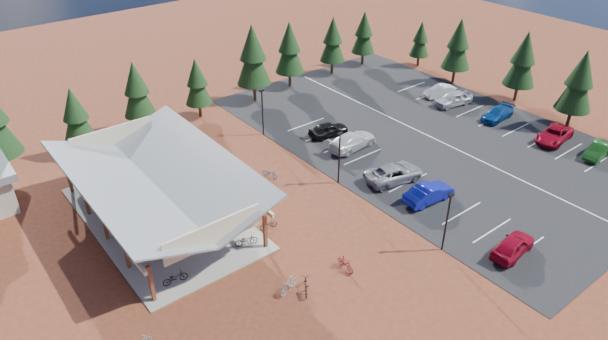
{
  "coord_description": "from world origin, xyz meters",
  "views": [
    {
      "loc": [
        -23.14,
        -28.68,
        26.87
      ],
      "look_at": [
        1.96,
        3.19,
        1.95
      ],
      "focal_mm": 32.0,
      "sensor_mm": 36.0,
      "label": 1
    }
  ],
  "objects_px": {
    "bike_13": "(289,285)",
    "bike_15": "(219,180)",
    "bike_14": "(270,173)",
    "car_0": "(513,246)",
    "car_5": "(598,150)",
    "lamp_post_2": "(262,109)",
    "car_8": "(453,99)",
    "bike_7": "(143,166)",
    "bike_0": "(175,278)",
    "trash_bin_1": "(245,198)",
    "car_9": "(440,91)",
    "bike_4": "(246,240)",
    "car_1": "(429,193)",
    "lamp_post_1": "(339,154)",
    "car_7": "(498,114)",
    "bike_3": "(116,179)",
    "bike_11": "(345,264)",
    "car_4": "(328,129)",
    "trash_bin_0": "(249,202)",
    "bike_5": "(217,218)",
    "bike_pavilion": "(156,179)",
    "car_6": "(554,135)",
    "bike_1": "(138,238)",
    "bike_12": "(306,286)",
    "car_3": "(352,141)",
    "bike_6": "(160,197)",
    "car_2": "(394,173)",
    "bike_16": "(268,225)"
  },
  "relations": [
    {
      "from": "bike_7",
      "to": "car_9",
      "type": "distance_m",
      "value": 36.12
    },
    {
      "from": "car_8",
      "to": "car_9",
      "type": "relative_size",
      "value": 1.18
    },
    {
      "from": "bike_pavilion",
      "to": "car_6",
      "type": "relative_size",
      "value": 3.77
    },
    {
      "from": "bike_pavilion",
      "to": "car_4",
      "type": "xyz_separation_m",
      "value": [
        20.21,
        2.5,
        -3.06
      ]
    },
    {
      "from": "bike_15",
      "to": "lamp_post_2",
      "type": "bearing_deg",
      "value": -118.61
    },
    {
      "from": "bike_0",
      "to": "bike_12",
      "type": "bearing_deg",
      "value": -125.14
    },
    {
      "from": "bike_1",
      "to": "bike_12",
      "type": "bearing_deg",
      "value": -155.11
    },
    {
      "from": "bike_13",
      "to": "bike_0",
      "type": "bearing_deg",
      "value": -150.0
    },
    {
      "from": "bike_7",
      "to": "bike_13",
      "type": "distance_m",
      "value": 21.16
    },
    {
      "from": "car_1",
      "to": "car_4",
      "type": "xyz_separation_m",
      "value": [
        1.05,
        14.52,
        -0.06
      ]
    },
    {
      "from": "trash_bin_0",
      "to": "trash_bin_1",
      "type": "height_order",
      "value": "same"
    },
    {
      "from": "bike_4",
      "to": "car_1",
      "type": "relative_size",
      "value": 0.38
    },
    {
      "from": "trash_bin_0",
      "to": "bike_15",
      "type": "bearing_deg",
      "value": 94.69
    },
    {
      "from": "lamp_post_1",
      "to": "bike_12",
      "type": "xyz_separation_m",
      "value": [
        -10.95,
        -9.04,
        -2.49
      ]
    },
    {
      "from": "trash_bin_0",
      "to": "bike_1",
      "type": "bearing_deg",
      "value": 172.91
    },
    {
      "from": "bike_3",
      "to": "bike_12",
      "type": "height_order",
      "value": "bike_3"
    },
    {
      "from": "car_7",
      "to": "trash_bin_0",
      "type": "bearing_deg",
      "value": -99.35
    },
    {
      "from": "lamp_post_2",
      "to": "bike_14",
      "type": "relative_size",
      "value": 3.12
    },
    {
      "from": "bike_16",
      "to": "car_1",
      "type": "relative_size",
      "value": 0.32
    },
    {
      "from": "bike_0",
      "to": "trash_bin_1",
      "type": "bearing_deg",
      "value": -52.06
    },
    {
      "from": "lamp_post_1",
      "to": "bike_11",
      "type": "height_order",
      "value": "lamp_post_1"
    },
    {
      "from": "trash_bin_0",
      "to": "bike_11",
      "type": "bearing_deg",
      "value": -83.97
    },
    {
      "from": "lamp_post_1",
      "to": "car_5",
      "type": "height_order",
      "value": "lamp_post_1"
    },
    {
      "from": "car_5",
      "to": "lamp_post_2",
      "type": "bearing_deg",
      "value": -143.21
    },
    {
      "from": "car_3",
      "to": "car_6",
      "type": "height_order",
      "value": "car_3"
    },
    {
      "from": "bike_1",
      "to": "car_4",
      "type": "relative_size",
      "value": 0.36
    },
    {
      "from": "bike_4",
      "to": "car_1",
      "type": "xyz_separation_m",
      "value": [
        15.65,
        -4.64,
        0.26
      ]
    },
    {
      "from": "bike_pavilion",
      "to": "bike_0",
      "type": "height_order",
      "value": "bike_pavilion"
    },
    {
      "from": "bike_0",
      "to": "car_8",
      "type": "relative_size",
      "value": 0.38
    },
    {
      "from": "bike_6",
      "to": "bike_12",
      "type": "height_order",
      "value": "bike_12"
    },
    {
      "from": "trash_bin_0",
      "to": "car_5",
      "type": "xyz_separation_m",
      "value": [
        31.6,
        -14.1,
        0.28
      ]
    },
    {
      "from": "bike_4",
      "to": "bike_5",
      "type": "distance_m",
      "value": 3.82
    },
    {
      "from": "bike_5",
      "to": "bike_13",
      "type": "height_order",
      "value": "bike_13"
    },
    {
      "from": "bike_13",
      "to": "bike_15",
      "type": "height_order",
      "value": "bike_15"
    },
    {
      "from": "bike_1",
      "to": "bike_5",
      "type": "distance_m",
      "value": 6.26
    },
    {
      "from": "lamp_post_2",
      "to": "bike_3",
      "type": "distance_m",
      "value": 16.17
    },
    {
      "from": "car_9",
      "to": "car_0",
      "type": "bearing_deg",
      "value": -28.51
    },
    {
      "from": "car_5",
      "to": "trash_bin_0",
      "type": "bearing_deg",
      "value": -120.95
    },
    {
      "from": "lamp_post_1",
      "to": "car_7",
      "type": "relative_size",
      "value": 1.11
    },
    {
      "from": "lamp_post_1",
      "to": "car_4",
      "type": "distance_m",
      "value": 9.4
    },
    {
      "from": "bike_7",
      "to": "car_0",
      "type": "relative_size",
      "value": 0.38
    },
    {
      "from": "car_8",
      "to": "bike_7",
      "type": "bearing_deg",
      "value": -93.3
    },
    {
      "from": "bike_15",
      "to": "car_2",
      "type": "distance_m",
      "value": 15.94
    },
    {
      "from": "bike_14",
      "to": "car_0",
      "type": "bearing_deg",
      "value": -84.59
    },
    {
      "from": "bike_14",
      "to": "bike_4",
      "type": "bearing_deg",
      "value": -151.95
    },
    {
      "from": "bike_7",
      "to": "bike_3",
      "type": "bearing_deg",
      "value": 97.96
    },
    {
      "from": "car_1",
      "to": "car_7",
      "type": "distance_m",
      "value": 19.29
    },
    {
      "from": "car_3",
      "to": "car_6",
      "type": "relative_size",
      "value": 1.08
    },
    {
      "from": "car_7",
      "to": "car_5",
      "type": "bearing_deg",
      "value": -0.56
    },
    {
      "from": "car_6",
      "to": "car_7",
      "type": "height_order",
      "value": "car_6"
    }
  ]
}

